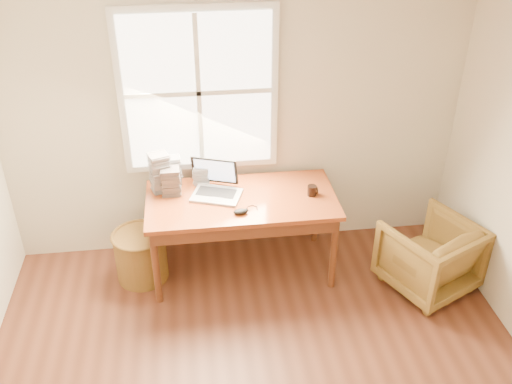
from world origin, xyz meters
TOP-DOWN VIEW (x-y plane):
  - room_shell at (-0.02, 0.16)m, footprint 4.04×4.54m
  - desk at (0.00, 1.80)m, footprint 1.60×0.80m
  - armchair at (1.55, 1.37)m, footprint 0.91×0.92m
  - wicker_stool at (-0.89, 1.80)m, footprint 0.51×0.51m
  - laptop at (-0.20, 1.85)m, footprint 0.49×0.50m
  - mouse at (-0.03, 1.56)m, footprint 0.13×0.08m
  - coffee_mug at (0.60, 1.77)m, footprint 0.10×0.10m
  - cd_stack_a at (-0.56, 2.12)m, footprint 0.14×0.13m
  - cd_stack_b at (-0.58, 1.95)m, footprint 0.16×0.14m
  - cd_stack_c at (-0.67, 2.01)m, footprint 0.19×0.18m
  - cd_stack_d at (-0.32, 2.10)m, footprint 0.15×0.14m

SIDE VIEW (x-z plane):
  - wicker_stool at x=-0.89m, z-range 0.00..0.45m
  - armchair at x=1.55m, z-range 0.00..0.63m
  - desk at x=0.00m, z-range 0.71..0.75m
  - mouse at x=-0.03m, z-range 0.75..0.79m
  - coffee_mug at x=0.60m, z-range 0.75..0.84m
  - cd_stack_d at x=-0.32m, z-range 0.75..0.92m
  - cd_stack_b at x=-0.58m, z-range 0.75..0.99m
  - cd_stack_a at x=-0.56m, z-range 0.75..1.01m
  - laptop at x=-0.20m, z-range 0.75..1.03m
  - cd_stack_c at x=-0.67m, z-range 0.75..1.10m
  - room_shell at x=-0.02m, z-range 0.00..2.64m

